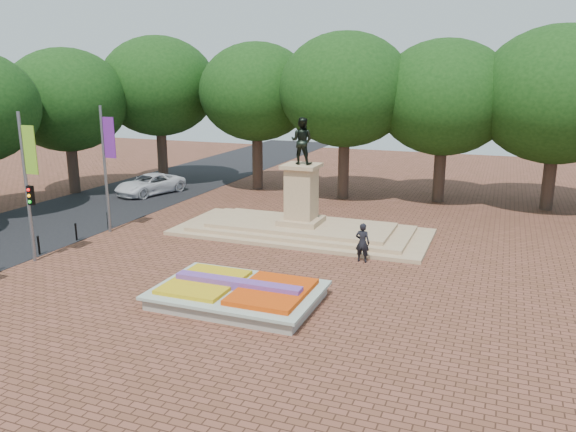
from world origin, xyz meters
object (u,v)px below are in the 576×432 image
(flower_bed, at_px, (238,293))
(monument, at_px, (301,218))
(pedestrian, at_px, (362,243))
(van, at_px, (150,184))

(flower_bed, bearing_deg, monument, 95.87)
(flower_bed, distance_m, monument, 10.07)
(pedestrian, bearing_deg, monument, -35.43)
(van, bearing_deg, pedestrian, -10.62)
(van, bearing_deg, monument, -6.41)
(flower_bed, xyz_separation_m, van, (-15.09, 16.02, 0.36))
(flower_bed, height_order, pedestrian, pedestrian)
(flower_bed, relative_size, van, 1.18)
(van, distance_m, pedestrian, 20.70)
(monument, xyz_separation_m, van, (-14.06, 6.02, -0.14))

